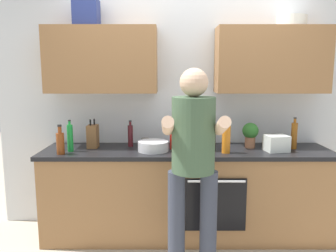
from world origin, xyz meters
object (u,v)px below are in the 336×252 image
at_px(bottle_soda, 70,138).
at_px(cup_stoneware, 145,142).
at_px(bottle_syrup, 294,135).
at_px(bottle_hotsauce, 174,140).
at_px(bottle_juice, 226,138).
at_px(potted_herb, 250,133).
at_px(bottle_vinegar, 60,142).
at_px(bottle_water, 207,132).
at_px(bottle_wine, 130,135).
at_px(knife_block, 93,136).
at_px(mixing_bowl, 153,146).
at_px(grocery_bag_produce, 276,143).
at_px(person_standing, 193,156).
at_px(bottle_soy, 212,141).

bearing_deg(bottle_soda, cup_stoneware, 18.44).
relative_size(bottle_syrup, bottle_hotsauce, 1.39).
xyz_separation_m(bottle_syrup, bottle_hotsauce, (-1.20, -0.01, -0.05)).
bearing_deg(bottle_hotsauce, bottle_juice, -18.69).
relative_size(bottle_soda, potted_herb, 1.21).
relative_size(bottle_soda, bottle_vinegar, 1.10).
xyz_separation_m(bottle_soda, bottle_vinegar, (-0.06, -0.11, -0.02)).
height_order(bottle_water, bottle_wine, bottle_water).
relative_size(knife_block, potted_herb, 1.14).
xyz_separation_m(bottle_vinegar, mixing_bowl, (0.86, 0.13, -0.06)).
bearing_deg(grocery_bag_produce, cup_stoneware, 169.96).
height_order(bottle_soda, bottle_hotsauce, bottle_soda).
height_order(person_standing, grocery_bag_produce, person_standing).
bearing_deg(person_standing, bottle_juice, 56.18).
xyz_separation_m(cup_stoneware, mixing_bowl, (0.09, -0.22, 0.01)).
xyz_separation_m(cup_stoneware, knife_block, (-0.52, -0.07, 0.07)).
bearing_deg(bottle_soy, bottle_wine, 165.22).
distance_m(mixing_bowl, potted_herb, 0.99).
bearing_deg(bottle_hotsauce, bottle_vinegar, -168.53).
bearing_deg(mixing_bowl, person_standing, -60.29).
bearing_deg(bottle_soda, bottle_syrup, 3.00).
bearing_deg(person_standing, cup_stoneware, 117.91).
height_order(bottle_soy, knife_block, knife_block).
bearing_deg(bottle_syrup, bottle_water, 169.23).
height_order(cup_stoneware, grocery_bag_produce, grocery_bag_produce).
relative_size(cup_stoneware, grocery_bag_produce, 0.40).
bearing_deg(bottle_soy, bottle_vinegar, -175.13).
distance_m(bottle_water, potted_herb, 0.44).
relative_size(bottle_soda, bottle_soy, 1.17).
bearing_deg(bottle_juice, potted_herb, 39.39).
bearing_deg(bottle_hotsauce, bottle_soy, -14.08).
bearing_deg(grocery_bag_produce, bottle_soy, 179.91).
bearing_deg(potted_herb, bottle_soda, -174.57).
distance_m(bottle_syrup, potted_herb, 0.43).
distance_m(bottle_syrup, bottle_juice, 0.73).
bearing_deg(bottle_vinegar, bottle_soda, 62.34).
relative_size(bottle_juice, bottle_hotsauce, 1.50).
height_order(bottle_water, potted_herb, bottle_water).
bearing_deg(potted_herb, mixing_bowl, -170.94).
bearing_deg(potted_herb, bottle_syrup, -7.18).
xyz_separation_m(bottle_soy, grocery_bag_produce, (0.62, -0.00, -0.03)).
bearing_deg(bottle_hotsauce, potted_herb, 4.95).
relative_size(bottle_juice, bottle_vinegar, 1.23).
distance_m(bottle_vinegar, grocery_bag_produce, 2.05).
xyz_separation_m(bottle_soy, potted_herb, (0.41, 0.16, 0.04)).
relative_size(bottle_water, bottle_hotsauce, 1.51).
xyz_separation_m(bottle_soy, bottle_hotsauce, (-0.37, 0.09, -0.01)).
xyz_separation_m(bottle_water, mixing_bowl, (-0.54, -0.26, -0.09)).
bearing_deg(mixing_bowl, bottle_juice, -6.44).
distance_m(bottle_syrup, bottle_vinegar, 2.26).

